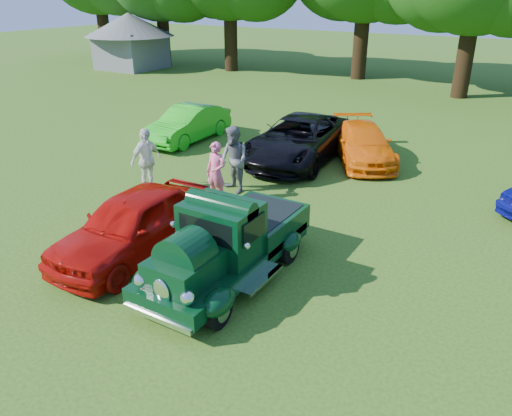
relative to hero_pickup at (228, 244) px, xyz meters
The scene contains 10 objects.
ground 1.04m from the hero_pickup, 134.09° to the right, with size 120.00×120.00×0.00m, color #2A5113.
hero_pickup is the anchor object (origin of this frame).
red_convertible 2.41m from the hero_pickup, behind, with size 1.75×4.36×1.48m, color #AE0C07.
back_car_lime 10.37m from the hero_pickup, 132.88° to the left, with size 1.43×4.11×1.35m, color green.
back_car_black 8.01m from the hero_pickup, 106.27° to the left, with size 2.52×5.47×1.52m, color black.
back_car_orange 8.82m from the hero_pickup, 92.03° to the left, with size 1.75×4.30×1.25m, color orange.
spectator_pink 4.14m from the hero_pickup, 128.77° to the left, with size 0.63×0.41×1.73m, color #EB618C.
spectator_grey 4.80m from the hero_pickup, 122.13° to the left, with size 0.96×0.75×1.98m, color slate.
spectator_white 5.57m from the hero_pickup, 149.72° to the left, with size 1.12×0.46×1.90m, color white.
gazebo 30.47m from the hero_pickup, 137.65° to the left, with size 6.40×6.40×3.90m.
Camera 1 is at (5.69, -6.97, 5.65)m, focal length 35.00 mm.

